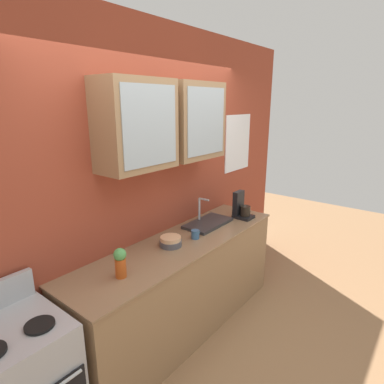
# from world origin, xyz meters

# --- Properties ---
(ground_plane) EXTENTS (10.00, 10.00, 0.00)m
(ground_plane) POSITION_xyz_m (0.00, 0.00, 0.00)
(ground_plane) COLOR #936B47
(back_wall_unit) EXTENTS (4.66, 0.42, 2.81)m
(back_wall_unit) POSITION_xyz_m (0.00, 0.32, 1.50)
(back_wall_unit) COLOR #993D28
(back_wall_unit) RESTS_ON ground_plane
(counter) EXTENTS (2.34, 0.62, 0.91)m
(counter) POSITION_xyz_m (0.00, 0.00, 0.45)
(counter) COLOR #93704C
(counter) RESTS_ON ground_plane
(sink_faucet) EXTENTS (0.53, 0.29, 0.27)m
(sink_faucet) POSITION_xyz_m (0.49, 0.07, 0.93)
(sink_faucet) COLOR #2D2D30
(sink_faucet) RESTS_ON counter
(bowl_stack) EXTENTS (0.20, 0.20, 0.09)m
(bowl_stack) POSITION_xyz_m (-0.13, 0.02, 0.95)
(bowl_stack) COLOR #4C4C54
(bowl_stack) RESTS_ON counter
(vase) EXTENTS (0.09, 0.09, 0.22)m
(vase) POSITION_xyz_m (-0.74, -0.04, 1.03)
(vase) COLOR #BF4C19
(vase) RESTS_ON counter
(cup_near_sink) EXTENTS (0.11, 0.08, 0.08)m
(cup_near_sink) POSITION_xyz_m (0.14, -0.05, 0.95)
(cup_near_sink) COLOR #38608C
(cup_near_sink) RESTS_ON counter
(coffee_maker) EXTENTS (0.17, 0.20, 0.29)m
(coffee_maker) POSITION_xyz_m (0.90, -0.10, 1.02)
(coffee_maker) COLOR black
(coffee_maker) RESTS_ON counter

